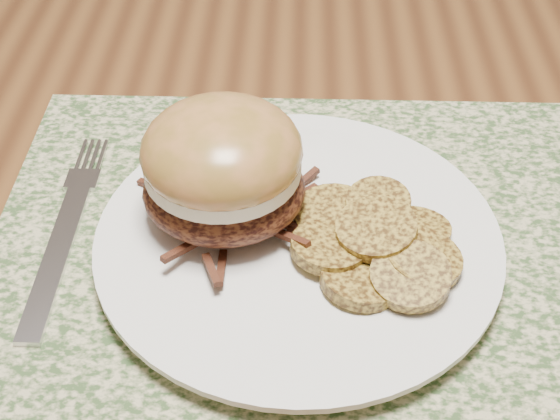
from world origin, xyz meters
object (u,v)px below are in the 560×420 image
Objects in this scene: dinner_plate at (298,242)px; fork at (67,227)px; dining_table at (350,291)px; pork_sandwich at (223,167)px.

fork is (-0.16, 0.02, -0.01)m from dinner_plate.
pork_sandwich is at bearing -169.04° from dining_table.
dining_table is at bearing 6.27° from fork.
fork is (-0.11, -0.00, -0.05)m from pork_sandwich.
dinner_plate is 1.27× the size of fork.
pork_sandwich reaches higher than fork.
dining_table is 0.17m from pork_sandwich.
dinner_plate is 0.07m from pork_sandwich.
dining_table is 7.33× the size of fork.
pork_sandwich is (-0.05, 0.02, 0.05)m from dinner_plate.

